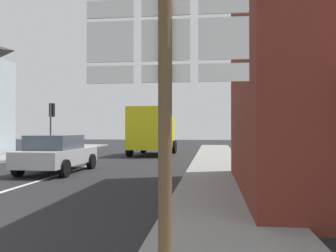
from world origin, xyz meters
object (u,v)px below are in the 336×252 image
(route_sign_post, at_px, (165,101))
(sedan_far, at_px, (57,153))
(traffic_light_far_left, at_px, (52,117))
(delivery_truck, at_px, (152,130))

(route_sign_post, bearing_deg, sedan_far, 119.94)
(route_sign_post, height_order, traffic_light_far_left, traffic_light_far_left)
(sedan_far, height_order, delivery_truck, delivery_truck)
(route_sign_post, relative_size, traffic_light_far_left, 0.94)
(sedan_far, distance_m, delivery_truck, 9.77)
(sedan_far, height_order, route_sign_post, route_sign_post)
(delivery_truck, bearing_deg, route_sign_post, -80.00)
(sedan_far, height_order, traffic_light_far_left, traffic_light_far_left)
(delivery_truck, bearing_deg, traffic_light_far_left, -177.86)
(delivery_truck, height_order, traffic_light_far_left, traffic_light_far_left)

